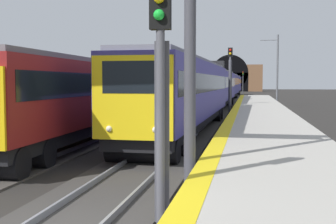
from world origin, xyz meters
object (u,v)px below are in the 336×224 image
train_main_approaching (222,86)px  railway_signal_mid (230,76)px  catenary_mast_near (277,70)px  railway_signal_far (243,80)px  railway_signal_near (161,77)px  train_adjacent_platform (142,90)px

train_main_approaching → railway_signal_mid: 18.90m
railway_signal_mid → catenary_mast_near: 14.92m
train_main_approaching → railway_signal_far: 55.80m
railway_signal_near → railway_signal_mid: size_ratio=0.85×
train_adjacent_platform → railway_signal_near: (-23.38, -6.14, 0.73)m
catenary_mast_near → railway_signal_mid: bearing=161.7°
train_main_approaching → railway_signal_near: (-48.30, -1.82, 0.61)m
railway_signal_mid → train_adjacent_platform: bearing=-45.0°
railway_signal_near → railway_signal_far: 104.07m
train_adjacent_platform → railway_signal_far: 80.93m
train_adjacent_platform → railway_signal_far: railway_signal_far is taller
railway_signal_near → railway_signal_far: bearing=-180.0°
railway_signal_near → railway_signal_mid: railway_signal_mid is taller
railway_signal_far → catenary_mast_near: 60.60m
train_main_approaching → railway_signal_far: bearing=179.4°
railway_signal_mid → railway_signal_near: bearing=0.0°
railway_signal_near → catenary_mast_near: 43.93m
railway_signal_near → railway_signal_far: size_ratio=0.89×
railway_signal_mid → train_main_approaching: bearing=-174.5°
catenary_mast_near → railway_signal_near: bearing=173.9°
train_adjacent_platform → railway_signal_near: bearing=13.9°
train_adjacent_platform → catenary_mast_near: size_ratio=5.12×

